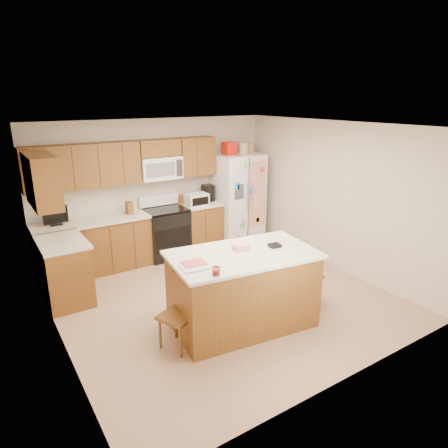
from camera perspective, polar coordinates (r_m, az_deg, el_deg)
ground at (r=6.08m, az=-0.35°, el=-10.36°), size 4.50×4.50×0.00m
room_shell at (r=5.55m, az=-0.38°, el=2.88°), size 4.60×4.60×2.52m
cabinetry at (r=6.88m, az=-15.45°, el=0.63°), size 3.36×1.56×2.15m
stove at (r=7.47m, az=-8.36°, el=-1.12°), size 0.76×0.65×1.13m
refrigerator at (r=8.03m, az=1.92°, el=3.74°), size 0.90×0.79×2.04m
island at (r=5.20m, az=2.66°, el=-9.27°), size 1.95×1.29×1.09m
windsor_chair_left at (r=4.83m, az=-6.52°, el=-12.76°), size 0.49×0.50×0.89m
windsor_chair_back at (r=5.78m, az=-0.31°, el=-6.69°), size 0.49×0.47×1.00m
windsor_chair_right at (r=5.83m, az=11.76°, el=-7.55°), size 0.47×0.48×0.87m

